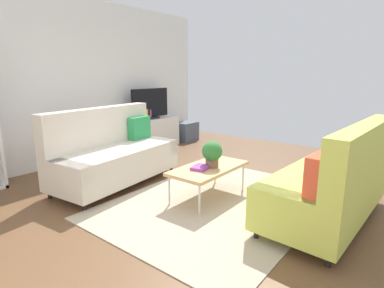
{
  "coord_description": "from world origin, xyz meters",
  "views": [
    {
      "loc": [
        -3.0,
        -2.3,
        1.58
      ],
      "look_at": [
        0.19,
        0.22,
        0.65
      ],
      "focal_mm": 28.76,
      "sensor_mm": 36.0,
      "label": 1
    }
  ],
  "objects_px": {
    "couch_green": "(332,183)",
    "tv_console": "(150,133)",
    "bottle_0": "(143,116)",
    "vase_0": "(127,118)",
    "vase_1": "(133,118)",
    "bottle_1": "(147,114)",
    "tv": "(150,104)",
    "potted_plant": "(212,153)",
    "storage_trunk": "(186,131)",
    "table_book_0": "(201,167)",
    "coffee_table": "(209,169)",
    "bottle_2": "(150,114)",
    "couch_beige": "(113,154)"
  },
  "relations": [
    {
      "from": "storage_trunk",
      "to": "potted_plant",
      "type": "xyz_separation_m",
      "value": [
        -2.56,
        -2.53,
        0.38
      ]
    },
    {
      "from": "coffee_table",
      "to": "bottle_2",
      "type": "xyz_separation_m",
      "value": [
        1.46,
        2.55,
        0.35
      ]
    },
    {
      "from": "coffee_table",
      "to": "bottle_0",
      "type": "height_order",
      "value": "bottle_0"
    },
    {
      "from": "tv",
      "to": "bottle_2",
      "type": "xyz_separation_m",
      "value": [
        -0.02,
        -0.02,
        -0.21
      ]
    },
    {
      "from": "bottle_0",
      "to": "couch_green",
      "type": "bearing_deg",
      "value": -103.71
    },
    {
      "from": "tv_console",
      "to": "bottle_0",
      "type": "bearing_deg",
      "value": -170.3
    },
    {
      "from": "tv",
      "to": "vase_1",
      "type": "distance_m",
      "value": 0.49
    },
    {
      "from": "potted_plant",
      "to": "bottle_2",
      "type": "distance_m",
      "value": 2.96
    },
    {
      "from": "couch_beige",
      "to": "vase_0",
      "type": "xyz_separation_m",
      "value": [
        1.3,
        1.22,
        0.27
      ]
    },
    {
      "from": "tv",
      "to": "bottle_0",
      "type": "xyz_separation_m",
      "value": [
        -0.23,
        -0.02,
        -0.23
      ]
    },
    {
      "from": "coffee_table",
      "to": "tv",
      "type": "bearing_deg",
      "value": 60.03
    },
    {
      "from": "table_book_0",
      "to": "vase_1",
      "type": "bearing_deg",
      "value": 65.26
    },
    {
      "from": "vase_0",
      "to": "tv_console",
      "type": "bearing_deg",
      "value": -4.93
    },
    {
      "from": "couch_beige",
      "to": "table_book_0",
      "type": "bearing_deg",
      "value": 94.12
    },
    {
      "from": "tv",
      "to": "couch_green",
      "type": "bearing_deg",
      "value": -106.77
    },
    {
      "from": "storage_trunk",
      "to": "potted_plant",
      "type": "bearing_deg",
      "value": -135.39
    },
    {
      "from": "bottle_2",
      "to": "vase_1",
      "type": "bearing_deg",
      "value": 167.19
    },
    {
      "from": "vase_1",
      "to": "tv_console",
      "type": "bearing_deg",
      "value": -6.84
    },
    {
      "from": "table_book_0",
      "to": "bottle_0",
      "type": "relative_size",
      "value": 1.49
    },
    {
      "from": "table_book_0",
      "to": "vase_1",
      "type": "height_order",
      "value": "vase_1"
    },
    {
      "from": "table_book_0",
      "to": "couch_green",
      "type": "bearing_deg",
      "value": -73.83
    },
    {
      "from": "storage_trunk",
      "to": "table_book_0",
      "type": "xyz_separation_m",
      "value": [
        -2.72,
        -2.46,
        0.22
      ]
    },
    {
      "from": "coffee_table",
      "to": "bottle_2",
      "type": "height_order",
      "value": "bottle_2"
    },
    {
      "from": "vase_1",
      "to": "bottle_2",
      "type": "bearing_deg",
      "value": -12.81
    },
    {
      "from": "tv",
      "to": "vase_0",
      "type": "bearing_deg",
      "value": 173.12
    },
    {
      "from": "bottle_2",
      "to": "bottle_0",
      "type": "bearing_deg",
      "value": 180.0
    },
    {
      "from": "couch_green",
      "to": "potted_plant",
      "type": "bearing_deg",
      "value": 103.46
    },
    {
      "from": "bottle_2",
      "to": "potted_plant",
      "type": "bearing_deg",
      "value": -119.11
    },
    {
      "from": "tv",
      "to": "potted_plant",
      "type": "xyz_separation_m",
      "value": [
        -1.46,
        -2.61,
        -0.35
      ]
    },
    {
      "from": "coffee_table",
      "to": "tv_console",
      "type": "relative_size",
      "value": 0.79
    },
    {
      "from": "vase_0",
      "to": "bottle_2",
      "type": "xyz_separation_m",
      "value": [
        0.56,
        -0.09,
        0.03
      ]
    },
    {
      "from": "tv",
      "to": "vase_0",
      "type": "relative_size",
      "value": 6.84
    },
    {
      "from": "bottle_2",
      "to": "storage_trunk",
      "type": "bearing_deg",
      "value": -3.06
    },
    {
      "from": "vase_0",
      "to": "vase_1",
      "type": "relative_size",
      "value": 1.07
    },
    {
      "from": "vase_0",
      "to": "bottle_0",
      "type": "xyz_separation_m",
      "value": [
        0.35,
        -0.09,
        0.01
      ]
    },
    {
      "from": "tv",
      "to": "vase_1",
      "type": "bearing_deg",
      "value": 170.46
    },
    {
      "from": "vase_0",
      "to": "bottle_1",
      "type": "xyz_separation_m",
      "value": [
        0.45,
        -0.09,
        0.04
      ]
    },
    {
      "from": "table_book_0",
      "to": "bottle_0",
      "type": "distance_m",
      "value": 2.89
    },
    {
      "from": "couch_green",
      "to": "tv_console",
      "type": "height_order",
      "value": "couch_green"
    },
    {
      "from": "vase_0",
      "to": "bottle_2",
      "type": "relative_size",
      "value": 0.72
    },
    {
      "from": "couch_green",
      "to": "bottle_2",
      "type": "distance_m",
      "value": 4.15
    },
    {
      "from": "coffee_table",
      "to": "bottle_1",
      "type": "bearing_deg",
      "value": 62.07
    },
    {
      "from": "tv_console",
      "to": "tv",
      "type": "height_order",
      "value": "tv"
    },
    {
      "from": "table_book_0",
      "to": "couch_beige",
      "type": "bearing_deg",
      "value": 100.32
    },
    {
      "from": "tv",
      "to": "bottle_1",
      "type": "height_order",
      "value": "tv"
    },
    {
      "from": "vase_0",
      "to": "bottle_1",
      "type": "height_order",
      "value": "bottle_1"
    },
    {
      "from": "coffee_table",
      "to": "tv_console",
      "type": "xyz_separation_m",
      "value": [
        1.48,
        2.59,
        -0.07
      ]
    },
    {
      "from": "couch_green",
      "to": "vase_0",
      "type": "distance_m",
      "value": 4.12
    },
    {
      "from": "tv",
      "to": "table_book_0",
      "type": "xyz_separation_m",
      "value": [
        -1.62,
        -2.54,
        -0.51
      ]
    },
    {
      "from": "potted_plant",
      "to": "vase_0",
      "type": "xyz_separation_m",
      "value": [
        0.88,
        2.68,
        0.11
      ]
    }
  ]
}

